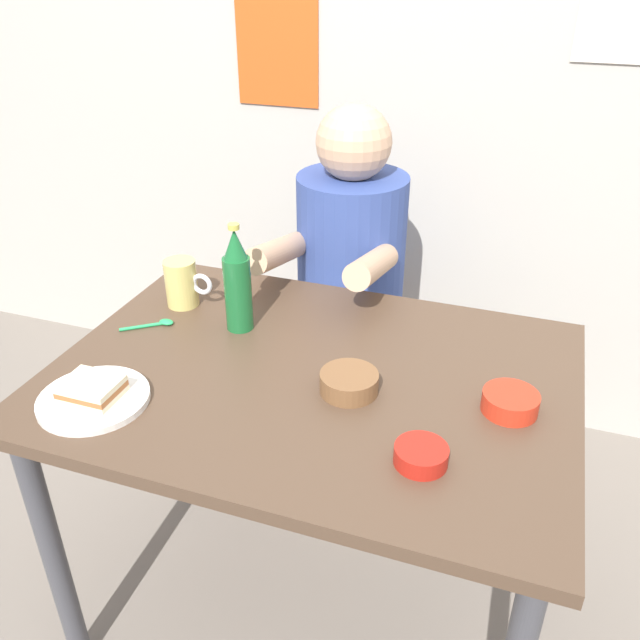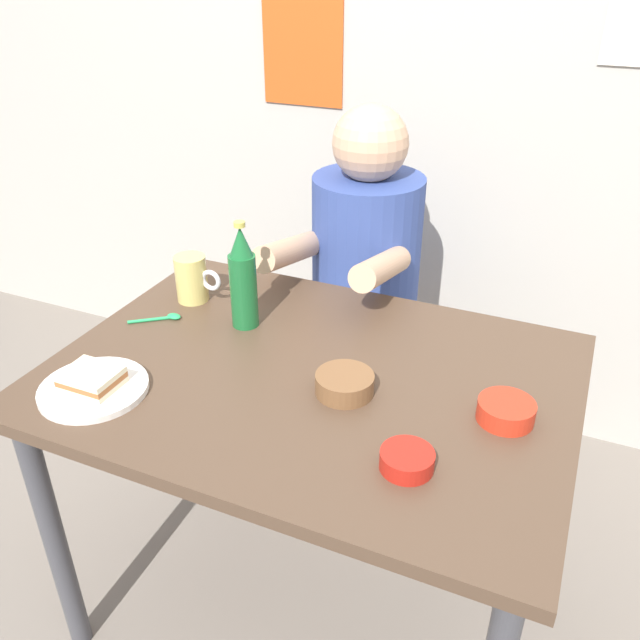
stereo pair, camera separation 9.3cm
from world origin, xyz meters
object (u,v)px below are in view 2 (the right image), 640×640
Objects in this scene: dining_table at (311,406)px; person_seated at (365,247)px; plate_orange at (94,389)px; sandwich at (92,379)px; stool at (362,364)px; sambal_bowl_red at (407,459)px; beer_bottle at (243,280)px; beer_mug at (192,278)px.

person_seated is at bearing 99.63° from dining_table.
sandwich reaches higher than plate_orange.
sandwich is at bearing -107.09° from stool.
sandwich is (-0.27, -0.86, 0.01)m from person_seated.
stool is 4.69× the size of sambal_bowl_red.
sambal_bowl_red is at bearing -65.46° from stool.
beer_bottle is at bearing -103.26° from stool.
sambal_bowl_red is (0.50, -0.32, -0.10)m from beer_bottle.
beer_bottle is 2.73× the size of sambal_bowl_red.
beer_mug is at bearing 156.50° from dining_table.
sambal_bowl_red is at bearing -29.18° from beer_mug.
sambal_bowl_red is at bearing -65.17° from person_seated.
person_seated is (-0.10, 0.62, 0.12)m from dining_table.
person_seated is 5.71× the size of beer_mug.
sandwich is 0.42m from beer_mug.
beer_bottle is (-0.12, -0.50, 0.09)m from person_seated.
person_seated reaches higher than dining_table.
beer_bottle reaches higher than dining_table.
sandwich is 1.15× the size of sambal_bowl_red.
stool is at bearing 114.54° from sambal_bowl_red.
person_seated reaches higher than sandwich.
stool is (-0.10, 0.63, -0.30)m from dining_table.
plate_orange is (-0.27, -0.87, 0.40)m from stool.
sandwich is at bearing -112.20° from beer_bottle.
sambal_bowl_red is (0.28, -0.20, 0.11)m from dining_table.
stool is 1.72× the size of beer_bottle.
beer_bottle is at bearing 67.80° from plate_orange.
beer_mug is at bearing 94.66° from plate_orange.
sambal_bowl_red reaches higher than plate_orange.
beer_bottle reaches higher than plate_orange.
beer_mug is (-0.30, -0.44, 0.03)m from person_seated.
beer_bottle reaches higher than beer_mug.
beer_bottle reaches higher than sambal_bowl_red.
plate_orange is 0.02m from sandwich.
sandwich is at bearing -107.30° from person_seated.
person_seated is 0.52m from beer_bottle.
beer_mug is 0.48× the size of beer_bottle.
sandwich is (0.00, 0.00, 0.02)m from plate_orange.
person_seated is 2.75× the size of beer_bottle.
beer_bottle is at bearing 152.02° from dining_table.
person_seated reaches higher than sambal_bowl_red.
stool is 0.63× the size of person_seated.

